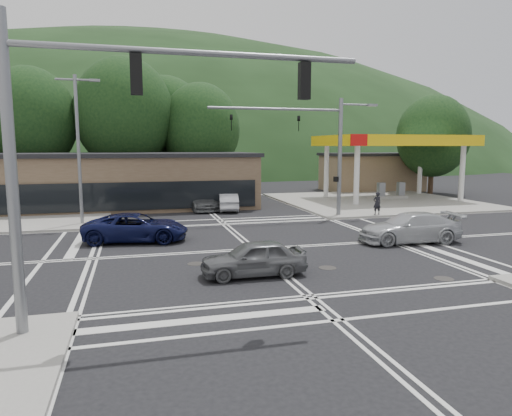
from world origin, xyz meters
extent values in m
plane|color=black|center=(0.00, 0.00, 0.00)|extent=(120.00, 120.00, 0.00)
cube|color=gray|center=(15.00, 15.00, 0.07)|extent=(16.00, 16.00, 0.15)
cylinder|color=silver|center=(12.00, 13.00, 2.50)|extent=(0.44, 0.44, 5.00)
cylinder|color=silver|center=(12.00, 19.00, 2.50)|extent=(0.44, 0.44, 5.00)
cylinder|color=silver|center=(22.00, 13.00, 2.50)|extent=(0.44, 0.44, 5.00)
cylinder|color=silver|center=(22.00, 19.00, 2.50)|extent=(0.44, 0.44, 5.00)
cube|color=silver|center=(17.00, 16.00, 5.30)|extent=(12.00, 8.00, 0.60)
cube|color=yellow|center=(17.00, 12.00, 5.30)|extent=(12.20, 0.25, 0.90)
cube|color=yellow|center=(17.00, 20.00, 5.30)|extent=(12.20, 0.25, 0.90)
cube|color=yellow|center=(11.00, 16.00, 5.30)|extent=(0.25, 8.20, 0.90)
cube|color=yellow|center=(23.00, 16.00, 5.30)|extent=(0.25, 8.20, 0.90)
cube|color=red|center=(11.50, 11.85, 5.30)|extent=(1.40, 0.12, 0.90)
cube|color=gray|center=(17.00, 16.00, 0.25)|extent=(3.00, 1.00, 0.30)
cube|color=slate|center=(16.00, 16.00, 0.95)|extent=(0.60, 0.50, 1.30)
cube|color=slate|center=(18.00, 16.00, 0.95)|extent=(0.60, 0.50, 1.30)
cube|color=#846B4F|center=(20.00, 25.00, 1.90)|extent=(10.00, 6.00, 3.80)
cube|color=brown|center=(-8.00, 17.00, 2.00)|extent=(24.00, 8.00, 4.00)
ellipsoid|color=#1B3317|center=(0.00, 90.00, 0.00)|extent=(252.00, 126.00, 140.00)
cylinder|color=#382619|center=(-14.00, 24.00, 2.42)|extent=(0.50, 0.50, 4.84)
ellipsoid|color=black|center=(-14.00, 24.00, 7.15)|extent=(8.00, 8.00, 9.20)
cylinder|color=#382619|center=(-6.00, 24.00, 2.64)|extent=(0.50, 0.50, 5.28)
ellipsoid|color=black|center=(-6.00, 24.00, 7.80)|extent=(9.00, 9.00, 10.35)
cylinder|color=#382619|center=(1.00, 24.00, 2.20)|extent=(0.50, 0.50, 4.40)
ellipsoid|color=black|center=(1.00, 24.00, 6.50)|extent=(7.60, 7.60, 8.74)
cylinder|color=#382619|center=(-2.00, 28.00, 2.42)|extent=(0.50, 0.50, 4.84)
ellipsoid|color=black|center=(-2.00, 28.00, 7.15)|extent=(8.40, 8.40, 9.66)
cylinder|color=#382619|center=(24.00, 20.00, 1.98)|extent=(0.50, 0.50, 3.96)
ellipsoid|color=black|center=(24.00, 20.00, 5.85)|extent=(7.20, 7.20, 8.28)
cylinder|color=slate|center=(-8.50, 9.00, 4.50)|extent=(0.20, 0.20, 9.00)
cylinder|color=slate|center=(-8.50, 9.00, 8.70)|extent=(2.20, 0.12, 0.12)
cube|color=slate|center=(-7.40, 9.00, 8.70)|extent=(0.60, 0.25, 0.15)
cylinder|color=slate|center=(8.20, 8.20, 4.00)|extent=(0.28, 0.28, 8.00)
cylinder|color=slate|center=(3.70, 8.20, 7.20)|extent=(9.00, 0.16, 0.16)
imported|color=black|center=(5.20, 8.20, 6.30)|extent=(0.16, 0.20, 1.00)
imported|color=black|center=(0.70, 8.20, 6.30)|extent=(0.16, 0.20, 1.00)
cylinder|color=slate|center=(9.40, 8.20, 7.60)|extent=(2.40, 0.12, 0.12)
cube|color=slate|center=(10.50, 8.20, 7.60)|extent=(0.70, 0.30, 0.15)
cube|color=black|center=(7.95, 8.20, 2.60)|extent=(0.25, 0.30, 0.35)
cylinder|color=slate|center=(-8.20, -8.20, 4.00)|extent=(0.28, 0.28, 8.00)
cylinder|color=slate|center=(-3.70, -8.20, 7.20)|extent=(9.00, 0.16, 0.16)
cube|color=black|center=(-5.20, -8.20, 6.60)|extent=(0.30, 0.25, 1.00)
cube|color=black|center=(-0.70, -8.20, 6.60)|extent=(0.30, 0.25, 1.00)
imported|color=#0D1139|center=(-5.33, 3.27, 0.72)|extent=(5.50, 3.15, 1.44)
imported|color=#5A5C5F|center=(-1.14, -4.29, 0.67)|extent=(3.96, 1.61, 1.35)
imported|color=#B0B3B8|center=(8.00, -0.50, 0.75)|extent=(5.31, 2.51, 1.50)
imported|color=#A3A5AA|center=(1.47, 13.15, 0.65)|extent=(1.98, 4.13, 1.31)
imported|color=silver|center=(2.65, 17.77, 0.72)|extent=(2.34, 4.47, 1.45)
imported|color=#5C5F61|center=(-0.50, 14.05, 0.71)|extent=(2.58, 5.09, 1.42)
imported|color=black|center=(10.74, 7.50, 0.93)|extent=(0.58, 0.39, 1.56)
camera|label=1|loc=(-5.34, -20.35, 4.81)|focal=32.00mm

